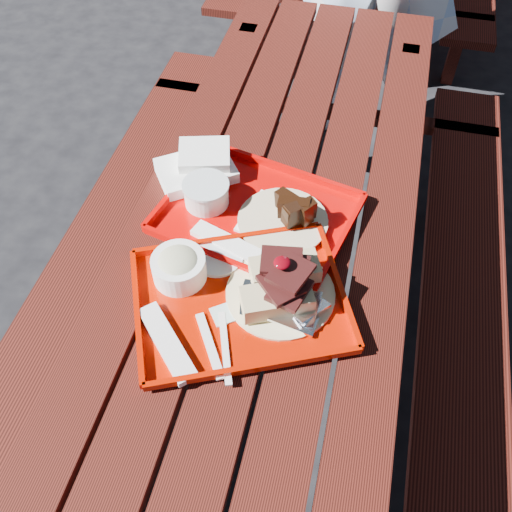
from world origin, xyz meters
The scene contains 5 objects.
ground centered at (0.00, 0.00, 0.00)m, with size 60.00×60.00×0.00m, color black.
picnic_table_near centered at (0.00, 0.00, 0.56)m, with size 1.41×2.40×0.75m.
near_tray centered at (-0.03, -0.22, 0.79)m, with size 0.60×0.54×0.15m.
far_tray centered at (-0.05, 0.03, 0.77)m, with size 0.55×0.47×0.08m.
white_cloth centered at (-0.24, 0.15, 0.79)m, with size 0.25×0.24×0.08m.
Camera 1 is at (0.20, -0.97, 1.87)m, focal length 40.00 mm.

